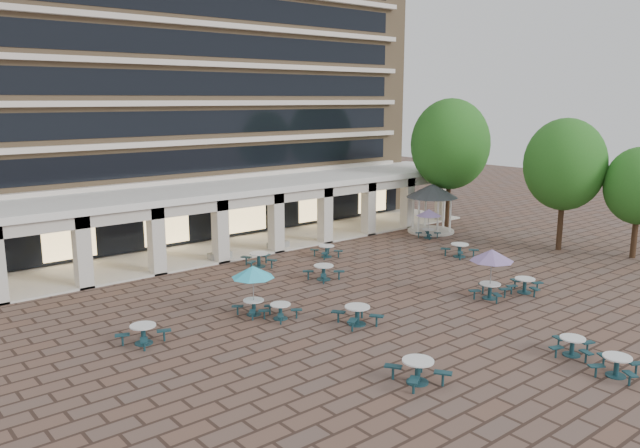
{
  "coord_description": "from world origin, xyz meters",
  "views": [
    {
      "loc": [
        -21.28,
        -20.54,
        10.0
      ],
      "look_at": [
        -1.87,
        3.0,
        3.85
      ],
      "focal_mm": 35.0,
      "sensor_mm": 36.0,
      "label": 1
    }
  ],
  "objects_px": {
    "picnic_table_1": "(572,345)",
    "planter_right": "(278,241)",
    "picnic_table_2": "(617,364)",
    "picnic_table_0": "(418,369)",
    "gazebo": "(432,196)",
    "planter_left": "(220,253)"
  },
  "relations": [
    {
      "from": "picnic_table_1",
      "to": "planter_right",
      "type": "xyz_separation_m",
      "value": [
        1.43,
        21.88,
        0.13
      ]
    },
    {
      "from": "picnic_table_2",
      "to": "planter_right",
      "type": "distance_m",
      "value": 23.98
    },
    {
      "from": "picnic_table_0",
      "to": "gazebo",
      "type": "distance_m",
      "value": 26.31
    },
    {
      "from": "picnic_table_1",
      "to": "picnic_table_2",
      "type": "xyz_separation_m",
      "value": [
        -0.53,
        -2.02,
        0.02
      ]
    },
    {
      "from": "picnic_table_2",
      "to": "planter_left",
      "type": "distance_m",
      "value": 24.04
    },
    {
      "from": "planter_left",
      "to": "picnic_table_1",
      "type": "bearing_deg",
      "value": -81.9
    },
    {
      "from": "picnic_table_2",
      "to": "planter_left",
      "type": "relative_size",
      "value": 1.32
    },
    {
      "from": "picnic_table_0",
      "to": "planter_left",
      "type": "height_order",
      "value": "planter_left"
    },
    {
      "from": "gazebo",
      "to": "planter_right",
      "type": "relative_size",
      "value": 2.62
    },
    {
      "from": "picnic_table_0",
      "to": "gazebo",
      "type": "height_order",
      "value": "gazebo"
    },
    {
      "from": "picnic_table_1",
      "to": "picnic_table_2",
      "type": "distance_m",
      "value": 2.08
    },
    {
      "from": "picnic_table_0",
      "to": "picnic_table_2",
      "type": "distance_m",
      "value": 7.39
    },
    {
      "from": "picnic_table_0",
      "to": "picnic_table_1",
      "type": "height_order",
      "value": "picnic_table_0"
    },
    {
      "from": "planter_right",
      "to": "picnic_table_2",
      "type": "bearing_deg",
      "value": -94.69
    },
    {
      "from": "picnic_table_1",
      "to": "picnic_table_2",
      "type": "height_order",
      "value": "picnic_table_2"
    },
    {
      "from": "picnic_table_2",
      "to": "gazebo",
      "type": "relative_size",
      "value": 0.5
    },
    {
      "from": "picnic_table_0",
      "to": "planter_left",
      "type": "distance_m",
      "value": 19.93
    },
    {
      "from": "picnic_table_0",
      "to": "planter_right",
      "type": "xyz_separation_m",
      "value": [
        7.99,
        19.63,
        0.06
      ]
    },
    {
      "from": "picnic_table_1",
      "to": "gazebo",
      "type": "xyz_separation_m",
      "value": [
        13.65,
        18.95,
        2.32
      ]
    },
    {
      "from": "picnic_table_2",
      "to": "picnic_table_1",
      "type": "bearing_deg",
      "value": 61.99
    },
    {
      "from": "picnic_table_2",
      "to": "gazebo",
      "type": "xyz_separation_m",
      "value": [
        14.18,
        20.97,
        2.3
      ]
    },
    {
      "from": "picnic_table_0",
      "to": "planter_right",
      "type": "height_order",
      "value": "planter_right"
    }
  ]
}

